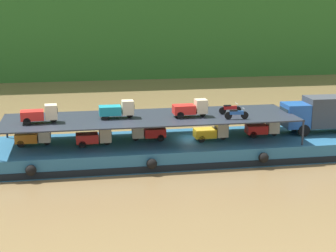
% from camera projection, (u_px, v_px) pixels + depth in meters
% --- Properties ---
extents(ground_plane, '(400.00, 400.00, 0.00)m').
position_uv_depth(ground_plane, '(197.00, 157.00, 43.24)').
color(ground_plane, brown).
extents(cargo_barge, '(32.43, 8.03, 1.50)m').
position_uv_depth(cargo_barge, '(197.00, 148.00, 43.04)').
color(cargo_barge, '#23567A').
rests_on(cargo_barge, ground).
extents(covered_lorry, '(7.89, 2.42, 3.10)m').
position_uv_depth(covered_lorry, '(324.00, 113.00, 44.70)').
color(covered_lorry, '#1E4C99').
rests_on(covered_lorry, cargo_barge).
extents(cargo_rack, '(23.23, 6.60, 2.00)m').
position_uv_depth(cargo_rack, '(151.00, 118.00, 41.78)').
color(cargo_rack, '#232833').
rests_on(cargo_rack, cargo_barge).
extents(mini_truck_lower_stern, '(2.76, 1.24, 1.38)m').
position_uv_depth(mini_truck_lower_stern, '(34.00, 137.00, 40.88)').
color(mini_truck_lower_stern, orange).
rests_on(mini_truck_lower_stern, cargo_barge).
extents(mini_truck_lower_aft, '(2.77, 1.24, 1.38)m').
position_uv_depth(mini_truck_lower_aft, '(94.00, 137.00, 40.81)').
color(mini_truck_lower_aft, red).
rests_on(mini_truck_lower_aft, cargo_barge).
extents(mini_truck_lower_mid, '(2.77, 1.24, 1.38)m').
position_uv_depth(mini_truck_lower_mid, '(148.00, 132.00, 42.41)').
color(mini_truck_lower_mid, red).
rests_on(mini_truck_lower_mid, cargo_barge).
extents(mini_truck_lower_fore, '(2.76, 1.24, 1.38)m').
position_uv_depth(mini_truck_lower_fore, '(211.00, 132.00, 42.38)').
color(mini_truck_lower_fore, gold).
rests_on(mini_truck_lower_fore, cargo_barge).
extents(mini_truck_lower_bow, '(2.79, 1.29, 1.38)m').
position_uv_depth(mini_truck_lower_bow, '(263.00, 128.00, 43.65)').
color(mini_truck_lower_bow, red).
rests_on(mini_truck_lower_bow, cargo_barge).
extents(mini_truck_upper_stern, '(2.80, 1.30, 1.38)m').
position_uv_depth(mini_truck_upper_stern, '(40.00, 114.00, 39.56)').
color(mini_truck_upper_stern, red).
rests_on(mini_truck_upper_stern, cargo_rack).
extents(mini_truck_upper_mid, '(2.74, 1.20, 1.38)m').
position_uv_depth(mini_truck_upper_mid, '(117.00, 109.00, 41.24)').
color(mini_truck_upper_mid, teal).
rests_on(mini_truck_upper_mid, cargo_rack).
extents(mini_truck_upper_fore, '(2.76, 1.23, 1.38)m').
position_uv_depth(mini_truck_upper_fore, '(191.00, 108.00, 41.67)').
color(mini_truck_upper_fore, red).
rests_on(mini_truck_upper_fore, cargo_rack).
extents(motorcycle_upper_port, '(1.90, 0.55, 0.87)m').
position_uv_depth(motorcycle_upper_port, '(236.00, 114.00, 40.89)').
color(motorcycle_upper_port, black).
rests_on(motorcycle_upper_port, cargo_rack).
extents(motorcycle_upper_centre, '(1.90, 0.55, 0.87)m').
position_uv_depth(motorcycle_upper_centre, '(230.00, 109.00, 42.80)').
color(motorcycle_upper_centre, black).
rests_on(motorcycle_upper_centre, cargo_rack).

